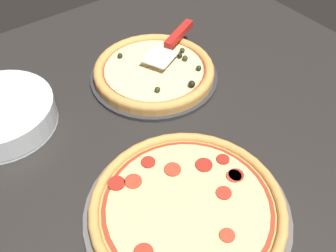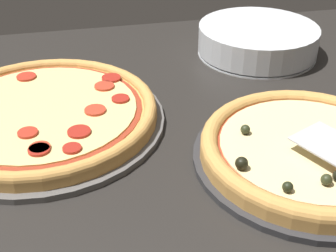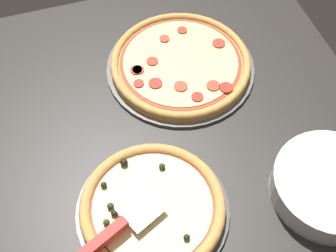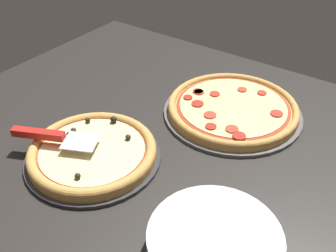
{
  "view_description": "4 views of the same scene",
  "coord_description": "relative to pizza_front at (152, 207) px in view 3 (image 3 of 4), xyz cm",
  "views": [
    {
      "loc": [
        44.72,
        55.25,
        67.06
      ],
      "look_at": [
        7.51,
        5.36,
        3.0
      ],
      "focal_mm": 42.0,
      "sensor_mm": 36.0,
      "label": 1
    },
    {
      "loc": [
        -52.33,
        18.51,
        42.36
      ],
      "look_at": [
        7.51,
        5.36,
        3.0
      ],
      "focal_mm": 50.0,
      "sensor_mm": 36.0,
      "label": 2
    },
    {
      "loc": [
        -12.02,
        -56.25,
        96.53
      ],
      "look_at": [
        7.51,
        5.36,
        3.0
      ],
      "focal_mm": 50.0,
      "sensor_mm": 36.0,
      "label": 3
    },
    {
      "loc": [
        56.72,
        -64.37,
        65.67
      ],
      "look_at": [
        7.51,
        5.36,
        3.0
      ],
      "focal_mm": 42.0,
      "sensor_mm": 36.0,
      "label": 4
    }
  ],
  "objects": [
    {
      "name": "pizza_pan_front",
      "position": [
        0.02,
        -0.02,
        -1.98
      ],
      "size": [
        34.17,
        34.17,
        1.0
      ],
      "primitive_type": "cylinder",
      "color": "#2D2D30",
      "rests_on": "ground_plane"
    },
    {
      "name": "plate_stack",
      "position": [
        39.03,
        -7.29,
        0.67
      ],
      "size": [
        25.79,
        25.79,
        6.3
      ],
      "color": "silver",
      "rests_on": "ground_plane"
    },
    {
      "name": "pizza_front",
      "position": [
        0.0,
        0.0,
        0.0
      ],
      "size": [
        32.12,
        32.12,
        4.0
      ],
      "color": "#C68E47",
      "rests_on": "pizza_pan_front"
    },
    {
      "name": "pizza_back",
      "position": [
        19.25,
        38.26,
        -0.12
      ],
      "size": [
        37.89,
        37.89,
        2.73
      ],
      "color": "#C68E47",
      "rests_on": "pizza_pan_back"
    },
    {
      "name": "ground_plane",
      "position": [
        2.13,
        13.77,
        -4.28
      ],
      "size": [
        120.47,
        119.89,
        3.6
      ],
      "primitive_type": "cube",
      "color": "black"
    },
    {
      "name": "pizza_pan_back",
      "position": [
        19.26,
        38.28,
        -1.98
      ],
      "size": [
        40.31,
        40.31,
        1.0
      ],
      "primitive_type": "cylinder",
      "color": "#565451",
      "rests_on": "ground_plane"
    },
    {
      "name": "serving_spatula",
      "position": [
        -10.7,
        -4.75,
        3.35
      ],
      "size": [
        22.01,
        13.55,
        2.0
      ],
      "color": "#B7B7BC",
      "rests_on": "pizza_front"
    }
  ]
}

